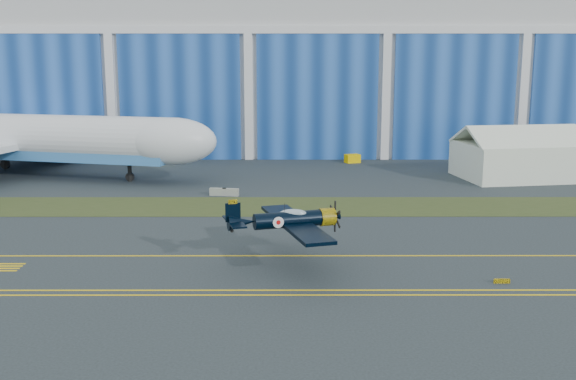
{
  "coord_description": "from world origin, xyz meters",
  "views": [
    {
      "loc": [
        6.13,
        -59.34,
        16.42
      ],
      "look_at": [
        6.23,
        1.18,
        4.42
      ],
      "focal_mm": 42.0,
      "sensor_mm": 36.0,
      "label": 1
    }
  ],
  "objects_px": {
    "tug": "(352,158)",
    "tent": "(520,152)",
    "shipping_container": "(158,154)",
    "warbird": "(288,220)"
  },
  "relations": [
    {
      "from": "shipping_container",
      "to": "tug",
      "type": "xyz_separation_m",
      "value": [
        30.52,
        0.64,
        -0.78
      ]
    },
    {
      "from": "tent",
      "to": "warbird",
      "type": "bearing_deg",
      "value": -137.73
    },
    {
      "from": "tent",
      "to": "tug",
      "type": "relative_size",
      "value": 7.68
    },
    {
      "from": "tug",
      "to": "tent",
      "type": "bearing_deg",
      "value": -53.28
    },
    {
      "from": "warbird",
      "to": "shipping_container",
      "type": "distance_m",
      "value": 56.63
    },
    {
      "from": "shipping_container",
      "to": "tug",
      "type": "bearing_deg",
      "value": -3.92
    },
    {
      "from": "shipping_container",
      "to": "tug",
      "type": "distance_m",
      "value": 30.54
    },
    {
      "from": "tent",
      "to": "shipping_container",
      "type": "relative_size",
      "value": 2.62
    },
    {
      "from": "warbird",
      "to": "tug",
      "type": "distance_m",
      "value": 54.52
    },
    {
      "from": "tent",
      "to": "shipping_container",
      "type": "distance_m",
      "value": 53.72
    }
  ]
}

